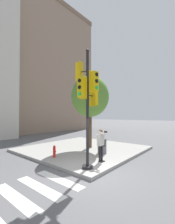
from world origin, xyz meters
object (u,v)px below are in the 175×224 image
at_px(person_photographer, 101,142).
at_px(traffic_signal_pole, 87,95).
at_px(fire_hydrant, 54,151).
at_px(trash_bin, 102,146).
at_px(street_tree, 90,97).

bearing_deg(person_photographer, traffic_signal_pole, -174.89).
bearing_deg(fire_hydrant, trash_bin, -32.76).
height_order(traffic_signal_pole, trash_bin, traffic_signal_pole).
distance_m(street_tree, trash_bin, 4.07).
bearing_deg(traffic_signal_pole, person_photographer, 5.11).
xyz_separation_m(street_tree, trash_bin, (-0.95, -1.79, -3.54)).
bearing_deg(trash_bin, street_tree, 61.88).
height_order(traffic_signal_pole, fire_hydrant, traffic_signal_pole).
distance_m(person_photographer, trash_bin, 1.85).
xyz_separation_m(fire_hydrant, trash_bin, (2.60, -1.67, 0.11)).
bearing_deg(trash_bin, fire_hydrant, 147.24).
bearing_deg(trash_bin, traffic_signal_pole, -159.17).
xyz_separation_m(person_photographer, street_tree, (2.44, 2.73, 2.94)).
relative_size(person_photographer, street_tree, 0.31).
xyz_separation_m(person_photographer, trash_bin, (1.48, 0.94, -0.59)).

